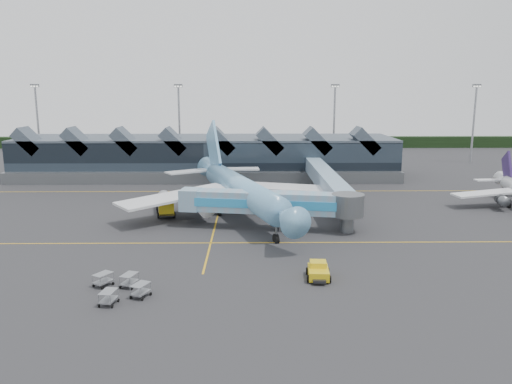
{
  "coord_description": "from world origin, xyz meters",
  "views": [
    {
      "loc": [
        5.39,
        -73.85,
        20.49
      ],
      "look_at": [
        6.36,
        2.56,
        5.0
      ],
      "focal_mm": 35.0,
      "sensor_mm": 36.0,
      "label": 1
    }
  ],
  "objects_px": {
    "main_airliner": "(239,188)",
    "pushback_tug": "(318,271)",
    "fuel_truck": "(165,203)",
    "jet_bridge": "(281,204)"
  },
  "relations": [
    {
      "from": "main_airliner",
      "to": "jet_bridge",
      "type": "distance_m",
      "value": 11.93
    },
    {
      "from": "main_airliner",
      "to": "pushback_tug",
      "type": "xyz_separation_m",
      "value": [
        9.44,
        -30.16,
        -3.67
      ]
    },
    {
      "from": "main_airliner",
      "to": "pushback_tug",
      "type": "relative_size",
      "value": 10.93
    },
    {
      "from": "pushback_tug",
      "to": "main_airliner",
      "type": "bearing_deg",
      "value": 111.35
    },
    {
      "from": "main_airliner",
      "to": "fuel_truck",
      "type": "distance_m",
      "value": 12.9
    },
    {
      "from": "main_airliner",
      "to": "jet_bridge",
      "type": "bearing_deg",
      "value": -75.44
    },
    {
      "from": "main_airliner",
      "to": "pushback_tug",
      "type": "bearing_deg",
      "value": -90.71
    },
    {
      "from": "fuel_truck",
      "to": "jet_bridge",
      "type": "bearing_deg",
      "value": -41.02
    },
    {
      "from": "jet_bridge",
      "to": "main_airliner",
      "type": "bearing_deg",
      "value": 132.59
    },
    {
      "from": "main_airliner",
      "to": "fuel_truck",
      "type": "bearing_deg",
      "value": 160.32
    }
  ]
}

